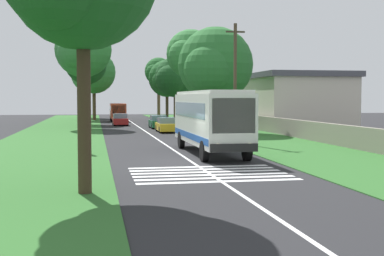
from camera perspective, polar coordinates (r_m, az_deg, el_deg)
The scene contains 23 objects.
ground at distance 27.43m, azimuth -0.11°, elevation -3.66°, with size 160.00×160.00×0.00m, color #262628.
grass_verge_left at distance 42.04m, azimuth -14.96°, elevation -1.32°, with size 120.00×8.00×0.04m, color #2D6628.
grass_verge_right at distance 43.91m, azimuth 6.90°, elevation -1.04°, with size 120.00×8.00×0.04m, color #2D6628.
centre_line at distance 42.20m, azimuth -3.79°, elevation -1.22°, with size 110.00×0.16×0.01m, color silver.
coach_bus at distance 31.19m, azimuth 1.93°, elevation 1.13°, with size 11.16×2.62×3.73m.
zebra_crossing at distance 23.14m, azimuth 1.87°, elevation -4.95°, with size 4.95×6.80×0.01m.
trailing_car_0 at distance 50.82m, azimuth -2.79°, elevation 0.30°, with size 4.30×1.78×1.43m.
trailing_car_1 at distance 57.51m, azimuth -3.70°, elevation 0.64°, with size 4.30×1.78×1.43m.
trailing_car_2 at distance 63.88m, azimuth -7.82°, elevation 0.88°, with size 4.30×1.78×1.43m.
trailing_minibus_0 at distance 75.37m, azimuth -8.07°, elevation 1.91°, with size 6.00×2.14×2.53m.
roadside_tree_left_0 at distance 67.70m, azimuth -11.54°, elevation 6.63°, with size 6.35×5.06×10.01m.
roadside_tree_left_1 at distance 88.18m, azimuth -11.28°, elevation 5.56°, with size 6.44×5.50×9.78m.
roadside_tree_left_2 at distance 59.43m, azimuth -11.84°, elevation 8.17°, with size 7.46×6.18×11.70m.
roadside_tree_left_3 at distance 79.40m, azimuth -10.71°, elevation 5.89°, with size 7.17×6.40×10.30m.
roadside_tree_right_0 at distance 89.82m, azimuth -3.74°, elevation 6.05°, with size 5.64×4.75×10.15m.
roadside_tree_right_1 at distance 59.40m, azimuth -0.29°, elevation 7.91°, with size 6.62×5.52×10.98m.
roadside_tree_right_2 at distance 69.08m, azimuth -2.01°, elevation 5.40°, with size 6.71×5.37×8.64m.
roadside_tree_right_3 at distance 50.09m, azimuth 2.35°, elevation 6.69°, with size 8.48×7.13×10.01m.
roadside_tree_right_4 at distance 79.43m, azimuth -2.82°, elevation 5.31°, with size 6.25×5.59×9.01m.
utility_pole at distance 38.19m, azimuth 4.71°, elevation 5.06°, with size 0.24×1.40×8.64m.
roadside_wall at distance 49.67m, azimuth 8.93°, elevation 0.31°, with size 70.00×0.40×1.47m, color gray.
roadside_building at distance 58.46m, azimuth 11.05°, elevation 2.95°, with size 13.19×9.68×6.00m.
pedestrian at distance 31.18m, azimuth -11.20°, elevation -1.21°, with size 0.34×0.34×1.69m.
Camera 1 is at (-26.78, 4.92, 3.32)m, focal length 49.06 mm.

